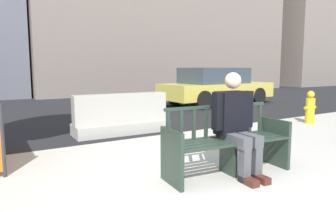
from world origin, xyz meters
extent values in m
plane|color=#B7B2A8|center=(0.00, 0.00, 0.00)|extent=(200.00, 200.00, 0.00)
cube|color=black|center=(0.00, 8.70, 0.00)|extent=(120.00, 12.00, 0.01)
cube|color=#28382D|center=(-0.13, 0.29, 0.33)|extent=(0.09, 0.52, 0.66)
cube|color=#28382D|center=(1.50, 0.16, 0.33)|extent=(0.09, 0.52, 0.66)
cube|color=#28382D|center=(0.68, 0.22, 0.22)|extent=(0.07, 0.33, 0.45)
cube|color=#28382D|center=(0.66, 0.00, 0.45)|extent=(1.60, 0.20, 0.02)
cube|color=#28382D|center=(0.67, 0.11, 0.45)|extent=(1.60, 0.20, 0.02)
cube|color=#28382D|center=(0.68, 0.22, 0.45)|extent=(1.60, 0.20, 0.02)
cube|color=#28382D|center=(0.69, 0.34, 0.45)|extent=(1.60, 0.20, 0.02)
cube|color=#28382D|center=(0.70, 0.45, 0.45)|extent=(1.60, 0.20, 0.02)
cube|color=#28382D|center=(0.70, 0.46, 0.86)|extent=(1.60, 0.17, 0.04)
cube|color=#28382D|center=(-0.05, 0.53, 0.65)|extent=(0.05, 0.03, 0.38)
cube|color=#28382D|center=(0.14, 0.51, 0.65)|extent=(0.05, 0.03, 0.38)
cube|color=#28382D|center=(0.33, 0.49, 0.65)|extent=(0.05, 0.03, 0.38)
cube|color=#28382D|center=(0.52, 0.48, 0.65)|extent=(0.05, 0.03, 0.38)
cube|color=#28382D|center=(0.70, 0.46, 0.65)|extent=(0.05, 0.03, 0.38)
cube|color=#28382D|center=(0.89, 0.45, 0.65)|extent=(0.05, 0.03, 0.38)
cube|color=#28382D|center=(1.08, 0.43, 0.65)|extent=(0.05, 0.03, 0.38)
cube|color=#28382D|center=(1.26, 0.42, 0.65)|extent=(0.05, 0.03, 0.38)
cube|color=#28382D|center=(1.45, 0.40, 0.65)|extent=(0.05, 0.03, 0.38)
cube|color=#28382D|center=(-0.14, 0.27, 0.65)|extent=(0.09, 0.46, 0.03)
cube|color=#28382D|center=(1.50, 0.14, 0.65)|extent=(0.09, 0.46, 0.03)
cube|color=black|center=(0.78, 0.29, 0.79)|extent=(0.42, 0.27, 0.56)
sphere|color=beige|center=(0.77, 0.27, 1.21)|extent=(0.21, 0.21, 0.21)
cube|color=#4C4C51|center=(0.67, 0.08, 0.48)|extent=(0.18, 0.45, 0.14)
cube|color=#4C4C51|center=(0.85, 0.06, 0.48)|extent=(0.18, 0.45, 0.14)
cube|color=#4C4C51|center=(0.65, -0.09, 0.23)|extent=(0.12, 0.12, 0.45)
cube|color=#4C4C51|center=(0.83, -0.11, 0.23)|extent=(0.12, 0.12, 0.45)
cube|color=#4C2319|center=(0.65, -0.17, 0.04)|extent=(0.13, 0.27, 0.08)
cube|color=#4C2319|center=(0.83, -0.19, 0.04)|extent=(0.13, 0.27, 0.08)
cube|color=black|center=(0.53, 0.28, 0.83)|extent=(0.10, 0.13, 0.48)
cube|color=black|center=(1.02, 0.24, 0.83)|extent=(0.10, 0.13, 0.48)
cube|color=#ADA89E|center=(0.47, 3.29, 0.12)|extent=(2.02, 0.73, 0.24)
cube|color=#ADA89E|center=(0.47, 3.29, 0.54)|extent=(2.01, 0.35, 0.60)
cylinder|color=#2D2D33|center=(-1.81, 1.61, 0.47)|extent=(0.05, 0.05, 0.94)
cube|color=orange|center=(-1.81, 2.31, 0.47)|extent=(0.03, 1.41, 0.79)
cube|color=#DBC64C|center=(5.65, 6.26, 0.54)|extent=(4.61, 1.97, 0.56)
cube|color=#38424C|center=(5.47, 6.25, 1.11)|extent=(2.48, 1.65, 0.59)
cylinder|color=black|center=(7.01, 7.15, 0.32)|extent=(0.65, 0.25, 0.64)
cylinder|color=black|center=(7.09, 5.51, 0.32)|extent=(0.65, 0.25, 0.64)
cylinder|color=black|center=(4.20, 7.00, 0.32)|extent=(0.65, 0.25, 0.64)
cylinder|color=black|center=(4.29, 5.37, 0.32)|extent=(0.65, 0.25, 0.64)
cylinder|color=gold|center=(4.96, 1.92, 0.32)|extent=(0.22, 0.22, 0.64)
sphere|color=gold|center=(4.96, 1.92, 0.73)|extent=(0.18, 0.18, 0.18)
cylinder|color=gold|center=(4.81, 1.92, 0.40)|extent=(0.10, 0.08, 0.08)
cylinder|color=gold|center=(5.11, 1.92, 0.40)|extent=(0.10, 0.08, 0.08)
camera|label=1|loc=(-1.93, -2.59, 1.36)|focal=32.00mm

